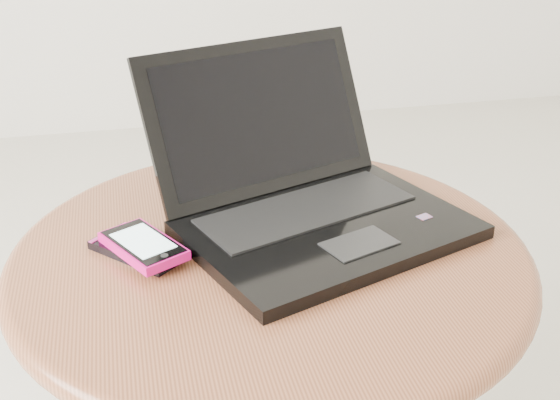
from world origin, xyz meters
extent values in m
cylinder|color=brown|center=(0.11, 0.11, 0.49)|extent=(0.61, 0.61, 0.03)
torus|color=brown|center=(0.11, 0.11, 0.49)|extent=(0.64, 0.64, 0.03)
cube|color=black|center=(0.19, 0.11, 0.52)|extent=(0.40, 0.34, 0.02)
cube|color=black|center=(0.17, 0.16, 0.53)|extent=(0.30, 0.19, 0.00)
cube|color=black|center=(0.21, 0.05, 0.53)|extent=(0.10, 0.08, 0.00)
cube|color=red|center=(0.31, 0.10, 0.53)|extent=(0.02, 0.02, 0.00)
cube|color=black|center=(0.13, 0.26, 0.62)|extent=(0.34, 0.20, 0.19)
cube|color=black|center=(0.13, 0.26, 0.62)|extent=(0.30, 0.17, 0.16)
cube|color=black|center=(-0.04, 0.12, 0.51)|extent=(0.12, 0.13, 0.01)
cube|color=#B22B78|center=(-0.08, 0.16, 0.52)|extent=(0.05, 0.05, 0.00)
cube|color=#D30D73|center=(-0.04, 0.11, 0.53)|extent=(0.11, 0.13, 0.01)
cube|color=black|center=(-0.04, 0.11, 0.53)|extent=(0.10, 0.12, 0.00)
cube|color=white|center=(-0.04, 0.11, 0.53)|extent=(0.08, 0.09, 0.00)
cylinder|color=black|center=(-0.02, 0.07, 0.53)|extent=(0.01, 0.01, 0.00)
camera|label=1|loc=(-0.05, -0.64, 0.94)|focal=45.78mm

